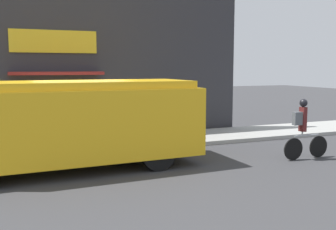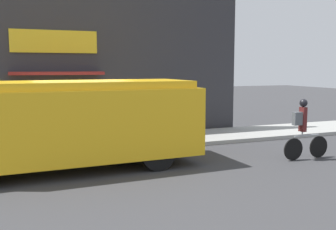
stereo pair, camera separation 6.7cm
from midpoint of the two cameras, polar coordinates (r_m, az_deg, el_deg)
ground_plane at (r=11.63m, az=-12.33°, el=-5.86°), size 70.00×70.00×0.00m
sidewalk at (r=12.78m, az=-13.24°, el=-4.41°), size 28.00×2.42×0.14m
storefront at (r=13.96m, az=-14.48°, el=8.22°), size 13.15×1.06×5.83m
school_bus at (r=10.04m, az=-12.44°, el=-1.14°), size 6.64×2.75×2.20m
cyclist at (r=11.47m, az=19.21°, el=-1.99°), size 1.50×0.22×1.68m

